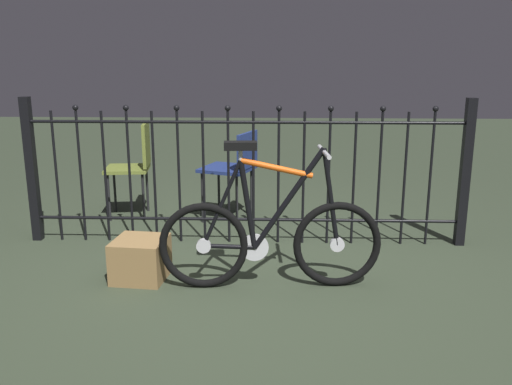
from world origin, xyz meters
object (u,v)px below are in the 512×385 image
at_px(bicycle, 270,238).
at_px(chair_navy, 235,165).
at_px(display_crate, 140,259).
at_px(chair_olive, 136,161).

height_order(bicycle, chair_navy, bicycle).
distance_m(bicycle, display_crate, 0.89).
height_order(chair_navy, chair_olive, chair_olive).
distance_m(bicycle, chair_olive, 2.02).
relative_size(bicycle, chair_navy, 1.75).
xyz_separation_m(chair_navy, chair_olive, (-0.92, 0.12, 0.01)).
relative_size(bicycle, display_crate, 4.24).
xyz_separation_m(bicycle, display_crate, (-0.87, 0.10, -0.19)).
xyz_separation_m(bicycle, chair_navy, (-0.34, 1.46, 0.18)).
xyz_separation_m(bicycle, chair_olive, (-1.25, 1.58, 0.19)).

